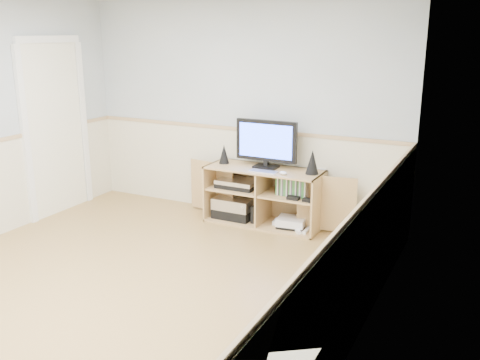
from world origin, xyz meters
name	(u,v)px	position (x,y,z in m)	size (l,w,h in m)	color
room	(120,146)	(-0.06, 0.12, 1.22)	(4.04, 4.54, 2.54)	tan
media_cabinet	(266,194)	(0.43, 2.03, 0.33)	(2.06, 0.49, 0.65)	tan
monitor	(266,142)	(0.43, 2.02, 0.94)	(0.71, 0.18, 0.54)	black
speaker_left	(224,154)	(-0.09, 1.99, 0.76)	(0.12, 0.12, 0.22)	black
speaker_right	(312,162)	(0.98, 1.99, 0.78)	(0.14, 0.14, 0.26)	black
keyboard	(263,171)	(0.48, 1.83, 0.66)	(0.31, 0.12, 0.01)	silver
mouse	(283,173)	(0.71, 1.83, 0.67)	(0.10, 0.06, 0.04)	white
av_components	(236,201)	(0.08, 1.97, 0.22)	(0.53, 0.34, 0.47)	black
game_consoles	(291,223)	(0.77, 1.96, 0.07)	(0.46, 0.30, 0.11)	white
game_cases	(292,187)	(0.78, 1.95, 0.48)	(0.34, 0.14, 0.19)	#3F8C3F
wall_outlet	(320,174)	(1.00, 2.23, 0.60)	(0.12, 0.03, 0.12)	white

